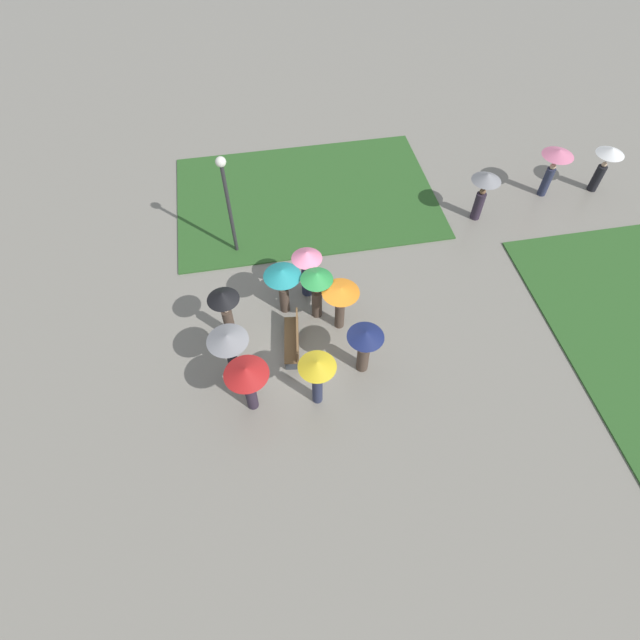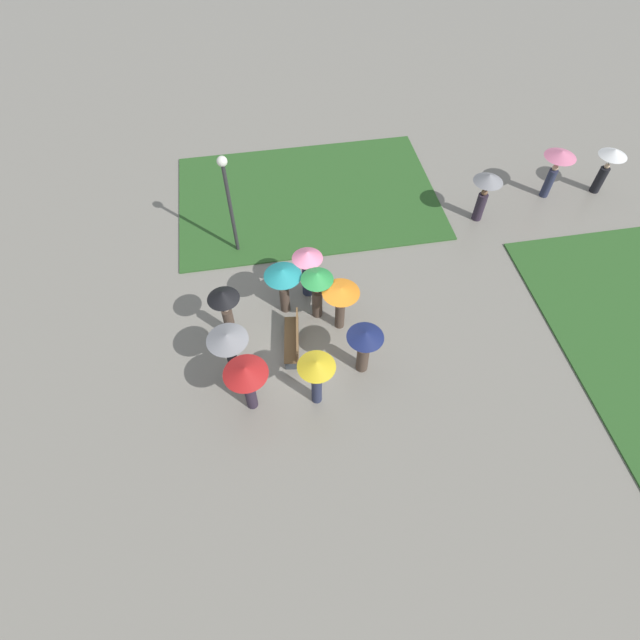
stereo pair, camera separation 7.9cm
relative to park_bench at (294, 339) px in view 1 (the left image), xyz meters
name	(u,v)px [view 1 (the left image)]	position (x,y,z in m)	size (l,w,h in m)	color
ground_plane	(301,326)	(-0.76, 0.32, -0.46)	(90.00, 90.00, 0.00)	gray
lawn_patch_near	(306,196)	(-6.82, 1.47, -0.43)	(6.43, 9.72, 0.06)	#2D5B26
park_bench	(294,339)	(0.00, 0.00, 0.00)	(1.69, 0.64, 0.90)	brown
lamp_post	(227,193)	(-4.40, -1.37, 2.01)	(0.32, 0.32, 3.78)	#2D2D30
crowd_person_orange	(341,297)	(-0.60, 1.49, 0.88)	(1.10, 1.10, 1.75)	#47382D
crowd_person_green	(317,285)	(-1.14, 0.89, 0.92)	(0.96, 0.96, 1.90)	#47382D
crowd_person_navy	(365,343)	(1.02, 1.83, 0.77)	(1.02, 1.02, 1.75)	#47382D
crowd_person_grey	(229,344)	(0.51, -1.80, 0.94)	(1.13, 1.13, 1.79)	black
crowd_person_yellow	(317,372)	(1.82, 0.38, 0.97)	(0.99, 0.99, 1.93)	#282D47
crowd_person_teal	(283,279)	(-1.51, -0.07, 0.94)	(1.12, 1.12, 1.81)	#47382D
crowd_person_red	(247,377)	(1.68, -1.40, 1.03)	(1.16, 1.16, 1.91)	#2D2333
crowd_person_black	(225,305)	(-0.82, -1.81, 0.96)	(0.92, 0.92, 1.98)	#47382D
crowd_person_pink	(307,266)	(-2.08, 0.75, 0.79)	(0.94, 0.94, 1.84)	#282D47
lone_walker_far_path	(606,160)	(-5.30, 12.48, 0.85)	(1.01, 1.01, 1.84)	black
lone_walker_mid_plaza	(484,187)	(-4.56, 7.41, 0.93)	(1.02, 1.02, 1.93)	#2D2333
lone_walker_near_lawn	(555,161)	(-5.38, 10.43, 1.01)	(1.13, 1.13, 1.95)	#282D47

